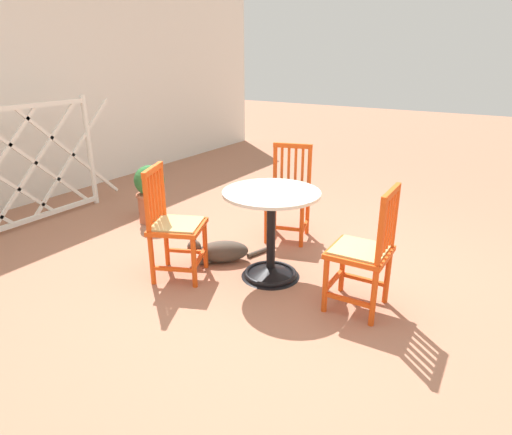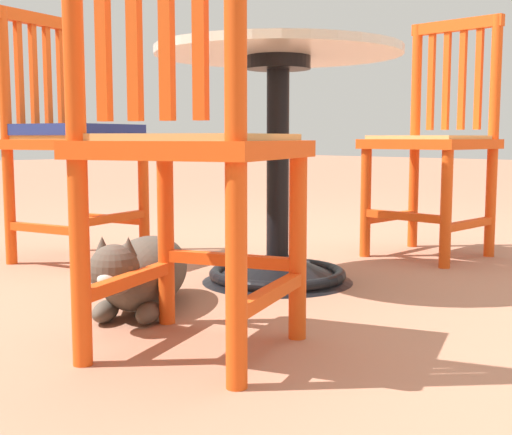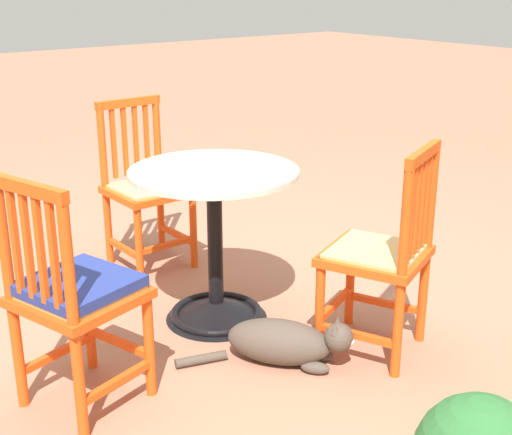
% 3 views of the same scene
% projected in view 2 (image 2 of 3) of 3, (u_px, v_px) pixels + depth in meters
% --- Properties ---
extents(ground_plane, '(24.00, 24.00, 0.00)m').
position_uv_depth(ground_plane, '(327.00, 281.00, 2.19)').
color(ground_plane, '#A36B51').
extents(cafe_table, '(0.76, 0.76, 0.73)m').
position_uv_depth(cafe_table, '(278.00, 193.00, 2.15)').
color(cafe_table, black).
rests_on(cafe_table, ground_plane).
extents(orange_chair_tucked_in, '(0.50, 0.50, 0.91)m').
position_uv_depth(orange_chair_tucked_in, '(72.00, 140.00, 2.52)').
color(orange_chair_tucked_in, '#E04C14').
rests_on(orange_chair_tucked_in, ground_plane).
extents(orange_chair_near_fence, '(0.53, 0.53, 0.91)m').
position_uv_depth(orange_chair_near_fence, '(188.00, 149.00, 1.40)').
color(orange_chair_near_fence, '#E04C14').
rests_on(orange_chair_near_fence, ground_plane).
extents(orange_chair_by_planter, '(0.41, 0.41, 0.91)m').
position_uv_depth(orange_chair_by_planter, '(434.00, 143.00, 2.62)').
color(orange_chair_by_planter, '#E04C14').
rests_on(orange_chair_by_planter, ground_plane).
extents(tabby_cat, '(0.59, 0.50, 0.23)m').
position_uv_depth(tabby_cat, '(141.00, 275.00, 1.81)').
color(tabby_cat, '#4C4238').
rests_on(tabby_cat, ground_plane).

